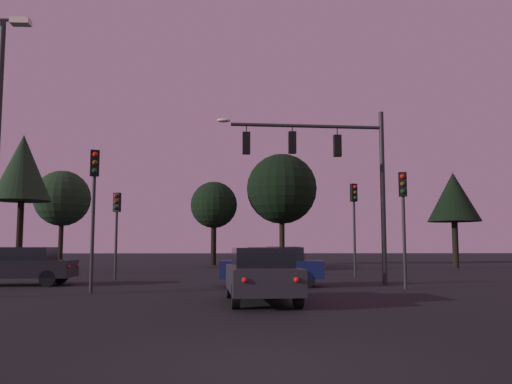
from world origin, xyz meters
name	(u,v)px	position (x,y,z in m)	size (l,w,h in m)	color
ground_plane	(240,273)	(0.00, 24.50, 0.00)	(168.00, 168.00, 0.00)	black
traffic_signal_mast_arm	(331,162)	(3.54, 14.45, 5.00)	(6.96, 0.67, 7.16)	#232326
traffic_light_corner_left	(94,192)	(-5.23, 11.33, 3.42)	(0.36, 0.38, 4.86)	#232326
traffic_light_corner_right	(354,211)	(5.66, 19.55, 3.32)	(0.36, 0.38, 4.71)	#232326
traffic_light_median	(116,218)	(-5.92, 18.20, 2.89)	(0.36, 0.39, 4.07)	#232326
traffic_light_far_side	(403,206)	(5.85, 12.39, 3.05)	(0.36, 0.38, 4.31)	#232326
car_nearside_lane	(261,274)	(0.33, 7.87, 0.80)	(2.01, 4.43, 1.52)	#232328
car_crossing_left	(273,266)	(1.11, 13.96, 0.79)	(4.13, 2.00, 1.52)	#0F1947
car_crossing_right	(20,265)	(-8.99, 14.86, 0.80)	(4.38, 1.91, 1.52)	black
car_far_lane	(283,257)	(3.01, 29.91, 0.80)	(3.67, 4.88, 1.52)	#473828
tree_behind_sign	(454,198)	(15.72, 31.20, 5.10)	(3.81, 3.81, 6.95)	black
tree_left_far	(282,189)	(3.63, 37.16, 6.31)	(5.86, 5.86, 9.26)	black
tree_center_horizon	(214,205)	(-2.04, 37.34, 4.94)	(3.87, 3.87, 6.91)	black
tree_right_cluster	(23,169)	(-11.90, 22.17, 5.76)	(3.10, 3.10, 7.62)	black
tree_lot_edge	(62,199)	(-11.84, 28.90, 4.72)	(3.70, 3.70, 6.59)	black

